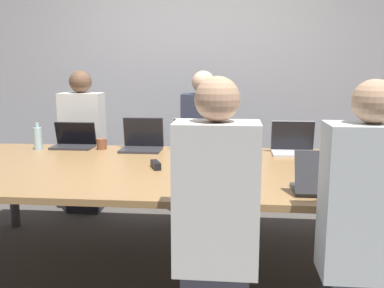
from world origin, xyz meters
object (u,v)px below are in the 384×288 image
object	(u,v)px
cup_far_left	(102,144)
cup_far_right	(332,150)
laptop_near_right	(326,182)
bottle_far_left	(38,138)
cup_near_right	(371,185)
laptop_far_midleft	(142,141)
person_near_midright	(216,226)
stapler	(156,165)
laptop_near_midright	(213,183)
bottle_far_right	(333,145)
person_far_left	(83,144)
person_far_center	(203,147)
laptop_far_center	(194,143)
person_near_right	(364,233)
laptop_far_right	(293,144)
laptop_far_left	(74,140)

from	to	relation	value
cup_far_left	cup_far_right	bearing A→B (deg)	-2.95
laptop_near_right	bottle_far_left	bearing A→B (deg)	-26.60
bottle_far_left	cup_near_right	bearing A→B (deg)	-23.23
laptop_far_midleft	cup_far_left	xyz separation A→B (m)	(-0.35, -0.01, -0.03)
laptop_far_midleft	laptop_near_right	distance (m)	1.73
person_near_midright	stapler	size ratio (longest dim) A/B	8.91
laptop_near_midright	stapler	size ratio (longest dim) A/B	2.21
laptop_near_right	stapler	xyz separation A→B (m)	(-1.05, 0.51, -0.05)
bottle_far_left	bottle_far_right	bearing A→B (deg)	-2.98
person_far_left	person_far_center	world-z (taller)	person_far_left
cup_far_left	person_far_center	distance (m)	0.97
stapler	bottle_far_right	bearing A→B (deg)	-4.20
bottle_far_left	bottle_far_right	size ratio (longest dim) A/B	0.92
person_far_center	cup_far_left	bearing A→B (deg)	-150.45
bottle_far_left	person_far_center	bearing A→B (deg)	21.84
laptop_near_right	laptop_far_center	size ratio (longest dim) A/B	1.01
person_near_right	stapler	size ratio (longest dim) A/B	8.84
laptop_near_midright	laptop_far_center	bearing A→B (deg)	-79.92
laptop_far_midleft	person_far_center	distance (m)	0.69
laptop_far_midleft	laptop_far_right	distance (m)	1.26
laptop_far_left	laptop_far_center	bearing A→B (deg)	-5.24
person_near_right	laptop_far_left	distance (m)	2.58
laptop_far_right	stapler	world-z (taller)	laptop_far_right
cup_far_left	laptop_far_center	xyz separation A→B (m)	(0.80, -0.04, 0.03)
laptop_far_center	person_far_left	bearing A→B (deg)	155.36
bottle_far_left	laptop_far_center	world-z (taller)	laptop_far_center
person_far_left	person_near_midright	distance (m)	2.47
person_near_midright	laptop_far_right	bearing A→B (deg)	-110.30
cup_far_left	person_far_center	xyz separation A→B (m)	(0.84, 0.47, -0.10)
bottle_far_right	laptop_far_center	size ratio (longest dim) A/B	0.72
laptop_far_left	person_far_center	xyz separation A→B (m)	(1.10, 0.42, -0.12)
cup_near_right	person_far_center	distance (m)	1.91
laptop_near_right	cup_far_right	xyz separation A→B (m)	(0.27, 1.06, -0.02)
person_far_left	cup_far_left	size ratio (longest dim) A/B	15.09
laptop_far_right	person_near_midright	world-z (taller)	person_near_midright
person_near_right	laptop_far_right	bearing A→B (deg)	-85.36
cup_far_left	person_far_center	world-z (taller)	person_far_center
laptop_near_right	person_near_right	distance (m)	0.44
cup_near_right	person_far_center	size ratio (longest dim) A/B	0.07
laptop_far_right	laptop_far_left	bearing A→B (deg)	177.22
person_far_center	laptop_near_right	bearing A→B (deg)	-64.00
laptop_near_right	cup_far_right	world-z (taller)	laptop_near_right
laptop_near_right	cup_near_right	distance (m)	0.26
laptop_near_right	person_far_left	size ratio (longest dim) A/B	0.26
person_far_left	cup_far_right	xyz separation A→B (m)	(2.24, -0.58, 0.10)
person_near_right	laptop_far_midleft	bearing A→B (deg)	-48.66
laptop_near_right	cup_far_left	world-z (taller)	laptop_near_right
laptop_near_right	stapler	size ratio (longest dim) A/B	2.30
laptop_far_midleft	laptop_far_center	world-z (taller)	laptop_far_center
bottle_far_left	laptop_far_right	size ratio (longest dim) A/B	0.67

